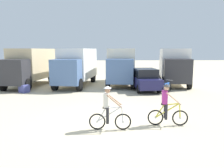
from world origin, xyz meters
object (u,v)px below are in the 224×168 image
Objects in this scene: box_truck_white_box at (77,65)px; cyclist_orange_shirt at (109,110)px; box_truck_cream_rv at (122,64)px; cyclist_cowboy_hat at (167,106)px; bicycle_spare at (167,88)px; sedan_parked at (145,79)px; box_truck_tan_camper at (30,65)px; supply_crate at (24,89)px; box_truck_avon_van at (174,64)px.

cyclist_orange_shirt is at bearing -76.67° from box_truck_white_box.
box_truck_white_box and box_truck_cream_rv have the same top height.
bicycle_spare is (1.97, 7.17, -0.45)m from cyclist_cowboy_hat.
box_truck_tan_camper is at bearing 164.77° from sedan_parked.
cyclist_cowboy_hat reaches higher than bicycle_spare.
box_truck_cream_rv is 8.92m from supply_crate.
box_truck_cream_rv reaches higher than cyclist_cowboy_hat.
cyclist_cowboy_hat is at bearing -84.90° from box_truck_cream_rv.
box_truck_white_box is 3.86× the size of cyclist_cowboy_hat.
box_truck_avon_van is (13.32, 0.64, 0.00)m from box_truck_tan_camper.
box_truck_avon_van is 5.31m from bicycle_spare.
cyclist_cowboy_hat reaches higher than supply_crate.
box_truck_avon_van is 4.99× the size of bicycle_spare.
box_truck_tan_camper is at bearing 99.54° from supply_crate.
box_truck_white_box is at bearing 115.20° from cyclist_cowboy_hat.
sedan_parked is 3.05× the size of bicycle_spare.
box_truck_white_box is at bearing -170.76° from box_truck_cream_rv.
box_truck_tan_camper reaches higher than bicycle_spare.
cyclist_orange_shirt is at bearing -120.30° from bicycle_spare.
box_truck_tan_camper reaches higher than supply_crate.
box_truck_avon_van reaches higher than bicycle_spare.
cyclist_orange_shirt is (6.94, -11.73, -1.03)m from box_truck_tan_camper.
box_truck_white_box reaches higher than bicycle_spare.
supply_crate is (-6.37, 8.31, -0.55)m from cyclist_orange_shirt.
sedan_parked is at bearing -15.23° from box_truck_tan_camper.
supply_crate is at bearing 138.53° from cyclist_cowboy_hat.
sedan_parked is (-3.33, -3.36, -0.99)m from box_truck_avon_van.
cyclist_orange_shirt is at bearing -52.52° from supply_crate.
box_truck_cream_rv is 5.76m from bicycle_spare.
box_truck_tan_camper is 1.00× the size of box_truck_white_box.
box_truck_cream_rv is (8.38, 0.59, 0.00)m from box_truck_tan_camper.
cyclist_cowboy_hat is (-3.88, -11.89, -1.03)m from box_truck_avon_van.
box_truck_avon_van is 13.95m from cyclist_orange_shirt.
box_truck_cream_rv is 3.84× the size of cyclist_cowboy_hat.
cyclist_cowboy_hat is 1.29× the size of bicycle_spare.
box_truck_avon_van is 4.83m from sedan_parked.
box_truck_tan_camper is at bearing 178.76° from box_truck_white_box.
supply_crate is (-3.61, -3.33, -1.58)m from box_truck_white_box.
bicycle_spare is (-1.91, -4.72, -1.48)m from box_truck_avon_van.
box_truck_avon_van is at bearing 45.28° from sedan_parked.
box_truck_cream_rv is 3.84× the size of cyclist_orange_shirt.
cyclist_cowboy_hat is (-0.55, -8.54, -0.04)m from sedan_parked.
box_truck_white_box is 6.45m from sedan_parked.
supply_crate is (-8.87, 7.83, -0.55)m from cyclist_cowboy_hat.
bicycle_spare is at bearing -112.05° from box_truck_avon_van.
cyclist_orange_shirt is (-6.38, -12.36, -1.03)m from box_truck_avon_van.
box_truck_avon_van is (9.13, 0.73, 0.00)m from box_truck_white_box.
sedan_parked is 2.02m from bicycle_spare.
sedan_parked is 9.51m from cyclist_orange_shirt.
sedan_parked reaches higher than bicycle_spare.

